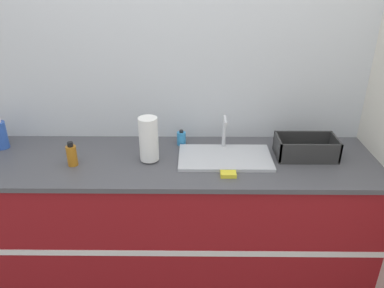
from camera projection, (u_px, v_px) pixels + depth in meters
name	position (u px, v px, depth m)	size (l,w,h in m)	color
wall_back	(172.00, 77.00, 2.45)	(4.95, 0.06, 2.60)	silver
counter_cabinet	(172.00, 217.00, 2.50)	(2.58, 0.68, 0.88)	maroon
sink	(225.00, 156.00, 2.31)	(0.57, 0.33, 0.24)	silver
paper_towel_roll	(149.00, 139.00, 2.23)	(0.11, 0.11, 0.28)	#4C4C51
dish_rack	(306.00, 150.00, 2.32)	(0.37, 0.21, 0.13)	#2D2D2D
bottle_amber	(72.00, 155.00, 2.22)	(0.06, 0.06, 0.15)	#B26B19
bottle_blue	(0.00, 134.00, 2.41)	(0.09, 0.09, 0.22)	#2D56B7
soap_dispenser	(181.00, 138.00, 2.48)	(0.06, 0.06, 0.10)	#338CCC
sponge	(228.00, 174.00, 2.12)	(0.09, 0.06, 0.02)	yellow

